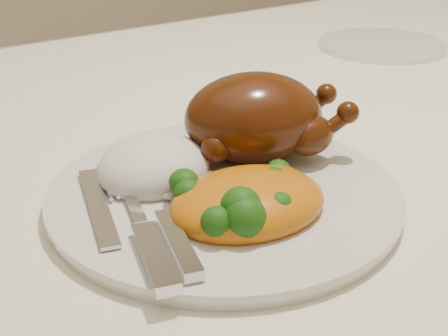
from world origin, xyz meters
TOP-DOWN VIEW (x-y plane):
  - dining_table at (0.00, 0.00)m, footprint 1.60×0.90m
  - tablecloth at (0.00, 0.00)m, footprint 1.73×1.03m
  - dinner_plate at (-0.12, -0.12)m, footprint 0.33×0.33m
  - side_plate at (0.39, 0.16)m, footprint 0.25×0.25m
  - roast_chicken at (-0.05, -0.08)m, footprint 0.18×0.14m
  - rice_mound at (-0.16, -0.07)m, footprint 0.13×0.12m
  - mac_and_cheese at (-0.13, -0.17)m, footprint 0.14×0.12m
  - cutlery at (-0.21, -0.15)m, footprint 0.07×0.20m

SIDE VIEW (x-z plane):
  - dining_table at x=0.00m, z-range 0.29..1.05m
  - tablecloth at x=0.00m, z-range 0.65..0.83m
  - side_plate at x=0.39m, z-range 0.77..0.78m
  - dinner_plate at x=-0.12m, z-range 0.77..0.78m
  - cutlery at x=-0.21m, z-range 0.78..0.79m
  - rice_mound at x=-0.16m, z-range 0.76..0.82m
  - mac_and_cheese at x=-0.13m, z-range 0.77..0.82m
  - roast_chicken at x=-0.05m, z-range 0.78..0.86m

